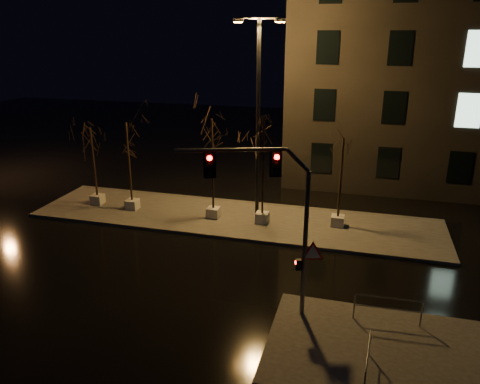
% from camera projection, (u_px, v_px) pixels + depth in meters
% --- Properties ---
extents(ground, '(90.00, 90.00, 0.00)m').
position_uv_depth(ground, '(195.00, 271.00, 19.95)').
color(ground, black).
rests_on(ground, ground).
extents(median, '(22.00, 5.00, 0.15)m').
position_uv_depth(median, '(234.00, 218.00, 25.39)').
color(median, '#3F3C38').
rests_on(median, ground).
extents(sidewalk_corner, '(7.00, 5.00, 0.15)m').
position_uv_depth(sidewalk_corner, '(377.00, 351.00, 14.86)').
color(sidewalk_corner, '#3F3C38').
rests_on(sidewalk_corner, ground).
extents(tree_0, '(1.80, 1.80, 4.61)m').
position_uv_depth(tree_0, '(92.00, 145.00, 26.20)').
color(tree_0, '#B3B0A7').
rests_on(tree_0, median).
extents(tree_1, '(1.80, 1.80, 5.06)m').
position_uv_depth(tree_1, '(127.00, 143.00, 25.28)').
color(tree_1, '#B3B0A7').
rests_on(tree_1, median).
extents(tree_2, '(1.80, 1.80, 5.51)m').
position_uv_depth(tree_2, '(212.00, 142.00, 23.98)').
color(tree_2, '#B3B0A7').
rests_on(tree_2, median).
extents(tree_3, '(1.80, 1.80, 5.76)m').
position_uv_depth(tree_3, '(263.00, 141.00, 23.23)').
color(tree_3, '#B3B0A7').
rests_on(tree_3, median).
extents(tree_4, '(1.80, 1.80, 4.76)m').
position_uv_depth(tree_4, '(342.00, 158.00, 23.06)').
color(tree_4, '#B3B0A7').
rests_on(tree_4, median).
extents(traffic_signal_mast, '(4.76, 1.64, 6.09)m').
position_uv_depth(traffic_signal_mast, '(277.00, 209.00, 15.38)').
color(traffic_signal_mast, '#515358').
rests_on(traffic_signal_mast, sidewalk_corner).
extents(streetlight_main, '(2.53, 0.92, 10.20)m').
position_uv_depth(streetlight_main, '(258.00, 107.00, 23.96)').
color(streetlight_main, black).
rests_on(streetlight_main, median).
extents(guard_rail_a, '(2.27, 0.15, 0.98)m').
position_uv_depth(guard_rail_a, '(388.00, 306.00, 16.00)').
color(guard_rail_a, '#515358').
rests_on(guard_rail_a, sidewalk_corner).
extents(guard_rail_b, '(0.16, 1.95, 0.93)m').
position_uv_depth(guard_rail_b, '(368.00, 357.00, 13.56)').
color(guard_rail_b, '#515358').
rests_on(guard_rail_b, sidewalk_corner).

